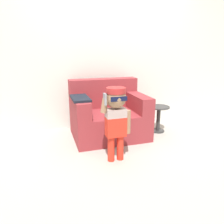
# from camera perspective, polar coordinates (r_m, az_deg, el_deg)

# --- Properties ---
(ground_plane) EXTENTS (10.00, 10.00, 0.00)m
(ground_plane) POSITION_cam_1_polar(r_m,az_deg,el_deg) (3.47, 2.91, -6.12)
(ground_plane) COLOR #ADA89E
(wall_back) EXTENTS (10.00, 0.05, 2.60)m
(wall_back) POSITION_cam_1_polar(r_m,az_deg,el_deg) (3.82, -0.30, 15.92)
(wall_back) COLOR silver
(wall_back) RESTS_ON ground_plane
(armchair) EXTENTS (1.12, 0.85, 0.86)m
(armchair) POSITION_cam_1_polar(r_m,az_deg,el_deg) (3.38, -1.06, -0.86)
(armchair) COLOR maroon
(armchair) RESTS_ON ground_plane
(person_child) EXTENTS (0.37, 0.28, 0.90)m
(person_child) POSITION_cam_1_polar(r_m,az_deg,el_deg) (2.52, 1.05, -0.28)
(person_child) COLOR red
(person_child) RESTS_ON ground_plane
(side_table) EXTENTS (0.34, 0.34, 0.43)m
(side_table) POSITION_cam_1_polar(r_m,az_deg,el_deg) (3.64, 12.01, -1.09)
(side_table) COLOR #333333
(side_table) RESTS_ON ground_plane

